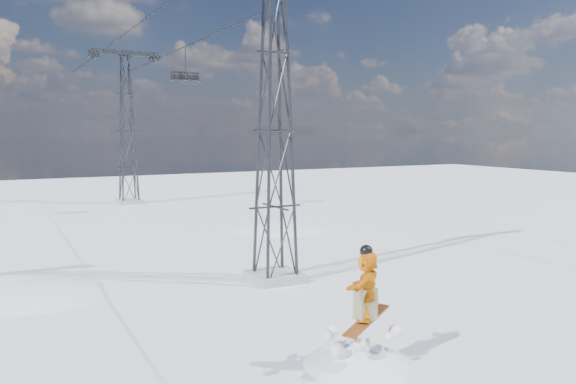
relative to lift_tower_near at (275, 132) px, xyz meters
name	(u,v)px	position (x,y,z in m)	size (l,w,h in m)	color
ground	(395,364)	(-0.80, -8.00, -5.47)	(120.00, 120.00, 0.00)	white
lift_tower_near	(275,132)	(0.00, 0.00, 0.00)	(5.20, 1.80, 11.43)	#999999
lift_tower_far	(127,131)	(0.00, 25.00, 0.00)	(5.20, 1.80, 11.43)	#999999
haul_cables	(178,29)	(0.00, 11.50, 5.38)	(4.46, 51.00, 0.06)	black
lift_chair_mid	(185,77)	(2.20, 17.39, 3.48)	(1.91, 0.55, 2.37)	black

